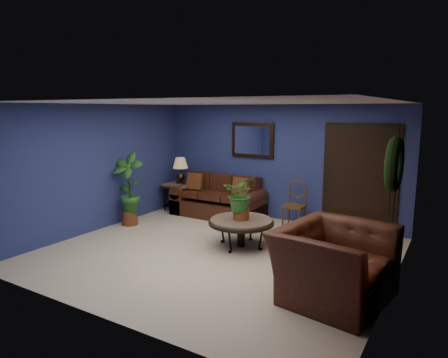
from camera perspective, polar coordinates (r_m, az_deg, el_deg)
The scene contains 18 objects.
floor at distance 6.87m, azimuth -1.09°, elevation -10.47°, with size 5.50×5.50×0.00m, color #C2B4A1.
wall_back at distance 8.73m, azimuth 7.66°, elevation 2.31°, with size 5.50×0.04×2.50m, color navy.
wall_left at distance 8.32m, azimuth -17.36°, elevation 1.57°, with size 0.04×5.00×2.50m, color navy.
wall_right_brick at distance 5.61m, azimuth 23.40°, elevation -2.69°, with size 0.04×5.00×2.50m, color maroon.
ceiling at distance 6.44m, azimuth -1.17°, elevation 10.86°, with size 5.50×5.00×0.02m, color white.
crown_molding at distance 5.49m, azimuth 23.94°, elevation 9.45°, with size 0.03×5.00×0.14m, color white.
wall_mirror at distance 8.90m, azimuth 4.08°, elevation 5.56°, with size 1.02×0.06×0.77m, color #3F2511.
closet_door at distance 8.21m, azimuth 18.81°, elevation -0.04°, with size 1.44×0.06×2.18m, color black.
wreath at distance 5.59m, azimuth 23.18°, elevation 1.98°, with size 0.72×0.72×0.16m, color black.
sofa at distance 9.10m, azimuth -0.65°, elevation -3.34°, with size 2.09×0.90×0.94m.
coffee_table at distance 7.05m, azimuth 2.46°, elevation -6.21°, with size 1.15×1.15×0.49m.
end_table at distance 9.63m, azimuth -6.18°, elevation -1.48°, with size 0.71×0.71×0.65m.
table_lamp at distance 9.54m, azimuth -6.24°, elevation 1.67°, with size 0.36×0.36×0.60m.
side_chair at distance 8.30m, azimuth 10.19°, elevation -3.13°, with size 0.42×0.42×0.96m.
armchair at distance 5.37m, azimuth 15.40°, elevation -11.54°, with size 1.43×1.25×0.93m, color #441F13.
coffee_plant at distance 6.93m, azimuth 2.49°, elevation -2.33°, with size 0.71×0.66×0.78m.
floor_plant at distance 6.27m, azimuth 19.71°, elevation -9.17°, with size 0.42×0.38×0.79m.
tall_plant at distance 8.50m, azimuth -13.48°, elevation -1.00°, with size 0.74×0.56×1.52m.
Camera 1 is at (3.44, -5.45, 2.40)m, focal length 32.00 mm.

